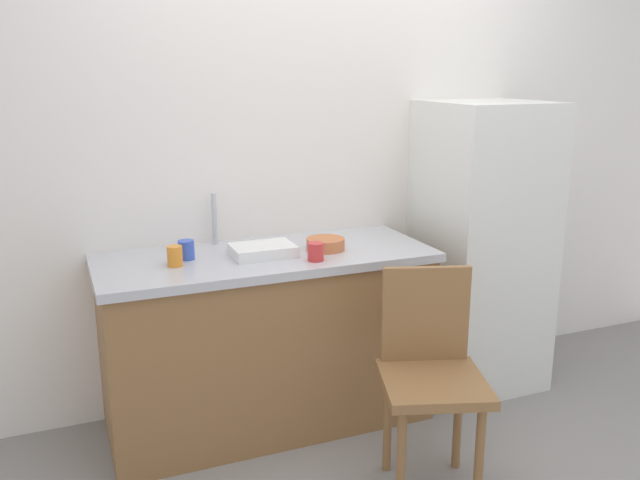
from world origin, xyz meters
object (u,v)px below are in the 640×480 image
Objects in this scene: cup_orange at (175,256)px; terracotta_bowl at (326,244)px; cup_red at (316,252)px; cup_blue at (186,250)px; dish_tray at (263,250)px; refrigerator at (481,246)px; chair at (430,370)px.

terracotta_bowl is at bearing 0.06° from cup_orange.
terracotta_bowl is 0.70m from cup_orange.
cup_blue reaches higher than cup_red.
cup_red is (0.19, -0.16, 0.02)m from dish_tray.
refrigerator is 0.92m from terracotta_bowl.
refrigerator is 8.43× the size of terracotta_bowl.
cup_blue is (-0.33, 0.07, 0.02)m from dish_tray.
cup_orange reaches higher than cup_blue.
cup_red reaches higher than chair.
dish_tray is 3.20× the size of cup_orange.
cup_blue is at bearing 154.79° from chair.
cup_blue reaches higher than terracotta_bowl.
cup_red is at bearing -24.41° from cup_blue.
dish_tray is 0.25m from cup_red.
refrigerator is 1.69× the size of chair.
terracotta_bowl is at bearing -7.64° from cup_blue.
cup_red is at bearing -14.43° from cup_orange.
chair is 0.91m from dish_tray.
refrigerator is at bearing 2.05° from dish_tray.
chair is 10.43× the size of cup_blue.
refrigerator is at bearing -1.05° from cup_blue.
dish_tray is at bearing 139.25° from cup_red.
chair is at bearing -37.84° from cup_orange.
cup_red reaches higher than terracotta_bowl.
cup_red is (-0.11, -0.15, 0.01)m from terracotta_bowl.
cup_orange is (-0.87, 0.68, 0.39)m from chair.
dish_tray is 0.40m from cup_orange.
refrigerator is 1.55m from cup_blue.
cup_red is (-0.28, 0.52, 0.38)m from chair.
refrigerator reaches higher than dish_tray.
refrigerator is at bearing 62.79° from chair.
cup_blue is (-0.52, 0.24, 0.00)m from cup_red.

